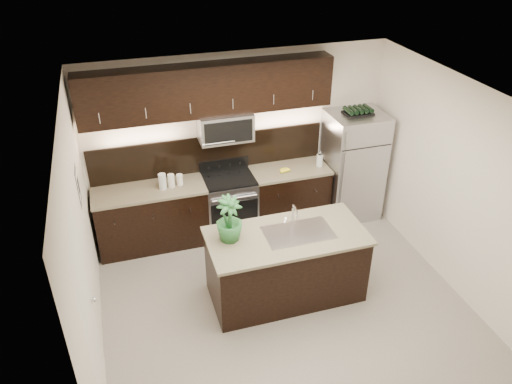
% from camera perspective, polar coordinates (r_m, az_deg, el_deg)
% --- Properties ---
extents(ground, '(4.50, 4.50, 0.00)m').
position_cam_1_polar(ground, '(6.63, 2.91, -12.03)').
color(ground, gray).
rests_on(ground, ground).
extents(room_walls, '(4.52, 4.02, 2.71)m').
position_cam_1_polar(room_walls, '(5.56, 2.42, 0.42)').
color(room_walls, silver).
rests_on(room_walls, ground).
extents(counter_run, '(3.51, 0.65, 0.94)m').
position_cam_1_polar(counter_run, '(7.54, -4.57, -1.67)').
color(counter_run, black).
rests_on(counter_run, ground).
extents(upper_fixtures, '(3.49, 0.40, 1.66)m').
position_cam_1_polar(upper_fixtures, '(6.93, -5.20, 10.73)').
color(upper_fixtures, black).
rests_on(upper_fixtures, counter_run).
extents(island, '(1.96, 0.96, 0.94)m').
position_cam_1_polar(island, '(6.40, 3.41, -8.30)').
color(island, black).
rests_on(island, ground).
extents(sink_faucet, '(0.84, 0.50, 0.28)m').
position_cam_1_polar(sink_faucet, '(6.16, 4.84, -4.48)').
color(sink_faucet, silver).
rests_on(sink_faucet, island).
extents(refrigerator, '(0.83, 0.75, 1.72)m').
position_cam_1_polar(refrigerator, '(7.96, 10.92, 2.99)').
color(refrigerator, '#B2B2B7').
rests_on(refrigerator, ground).
extents(wine_rack, '(0.43, 0.26, 0.10)m').
position_cam_1_polar(wine_rack, '(7.59, 11.59, 9.07)').
color(wine_rack, black).
rests_on(wine_rack, refrigerator).
extents(plant, '(0.41, 0.41, 0.57)m').
position_cam_1_polar(plant, '(5.88, -3.10, -3.14)').
color(plant, '#27632D').
rests_on(plant, island).
extents(canisters, '(0.35, 0.14, 0.23)m').
position_cam_1_polar(canisters, '(7.13, -9.91, 1.26)').
color(canisters, silver).
rests_on(canisters, counter_run).
extents(french_press, '(0.10, 0.10, 0.30)m').
position_cam_1_polar(french_press, '(7.66, 7.29, 3.73)').
color(french_press, silver).
rests_on(french_press, counter_run).
extents(bananas, '(0.20, 0.17, 0.05)m').
position_cam_1_polar(bananas, '(7.46, 2.93, 2.45)').
color(bananas, yellow).
rests_on(bananas, counter_run).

